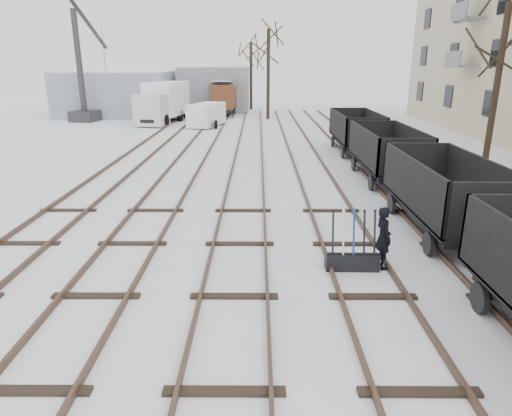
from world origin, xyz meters
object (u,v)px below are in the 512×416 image
at_px(worker, 383,238).
at_px(lorry, 163,102).
at_px(panel_van, 207,115).
at_px(box_van_wagon, 224,95).
at_px(crane, 83,89).
at_px(ground_frame, 352,258).

bearing_deg(worker, lorry, 9.46).
bearing_deg(panel_van, lorry, 163.35).
distance_m(worker, box_van_wagon, 34.39).
height_order(box_van_wagon, crane, crane).
bearing_deg(crane, ground_frame, -49.63).
distance_m(box_van_wagon, crane, 12.43).
bearing_deg(panel_van, worker, -58.70).
xyz_separation_m(lorry, panel_van, (3.87, -2.48, -0.76)).
bearing_deg(lorry, crane, -178.13).
relative_size(lorry, panel_van, 1.71).
relative_size(box_van_wagon, lorry, 0.59).
distance_m(lorry, panel_van, 4.66).
height_order(ground_frame, lorry, lorry).
xyz_separation_m(worker, box_van_wagon, (-6.33, 33.79, 1.11)).
height_order(worker, panel_van, panel_van).
bearing_deg(box_van_wagon, worker, -75.55).
relative_size(panel_van, crane, 0.43).
relative_size(worker, lorry, 0.21).
height_order(box_van_wagon, panel_van, box_van_wagon).
height_order(panel_van, crane, crane).
bearing_deg(ground_frame, lorry, 110.58).
bearing_deg(lorry, ground_frame, -60.10).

